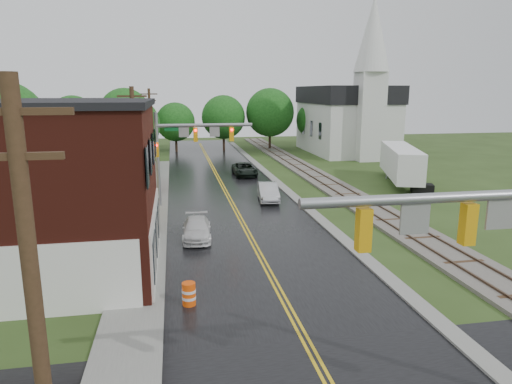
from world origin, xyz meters
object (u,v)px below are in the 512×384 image
object	(u,v)px
utility_pole_a	(37,328)
sedan_silver	(268,192)
suv_dark	(245,170)
utility_pole_c	(151,128)
brick_building	(0,190)
traffic_signal_far	(186,142)
utility_pole_b	(135,155)
semi_trailer	(401,162)
traffic_signal_near	(493,243)
tree_left_c	(76,135)
tree_left_b	(2,129)
construction_barrel	(189,294)
church	(349,112)
pickup_white	(197,229)
tree_left_e	(133,126)

from	to	relation	value
utility_pole_a	sedan_silver	size ratio (longest dim) A/B	2.07
suv_dark	utility_pole_c	bearing A→B (deg)	151.19
suv_dark	sedan_silver	xyz separation A→B (m)	(0.18, -11.30, 0.05)
utility_pole_c	suv_dark	bearing A→B (deg)	-27.96
brick_building	suv_dark	world-z (taller)	brick_building
traffic_signal_far	utility_pole_b	distance (m)	6.01
utility_pole_b	semi_trailer	world-z (taller)	utility_pole_b
traffic_signal_near	semi_trailer	bearing A→B (deg)	65.98
utility_pole_b	tree_left_c	distance (m)	19.24
tree_left_c	traffic_signal_near	bearing A→B (deg)	-65.44
tree_left_c	semi_trailer	world-z (taller)	tree_left_c
brick_building	traffic_signal_near	size ratio (longest dim) A/B	1.95
utility_pole_b	tree_left_b	distance (m)	14.87
utility_pole_c	construction_barrel	xyz separation A→B (m)	(2.82, -34.00, -4.22)
traffic_signal_near	brick_building	bearing A→B (deg)	140.83
tree_left_b	construction_barrel	xyz separation A→B (m)	(13.86, -21.90, -5.22)
utility_pole_a	tree_left_c	size ratio (longest dim) A/B	1.18
church	traffic_signal_near	size ratio (longest dim) A/B	2.72
church	tree_left_b	world-z (taller)	church
utility_pole_a	utility_pole_b	xyz separation A→B (m)	(0.00, 22.00, 0.00)
utility_pole_b	tree_left_b	world-z (taller)	tree_left_b
utility_pole_c	pickup_white	distance (m)	25.81
utility_pole_a	tree_left_e	bearing A→B (deg)	92.55
church	semi_trailer	bearing A→B (deg)	-98.27
tree_left_c	tree_left_e	world-z (taller)	tree_left_e
church	semi_trailer	size ratio (longest dim) A/B	1.79
tree_left_c	construction_barrel	xyz separation A→B (m)	(9.86, -29.90, -4.02)
traffic_signal_far	semi_trailer	xyz separation A→B (m)	(20.31, 4.99, -2.84)
semi_trailer	traffic_signal_near	bearing A→B (deg)	-114.02
traffic_signal_near	utility_pole_a	distance (m)	10.47
traffic_signal_far	sedan_silver	bearing A→B (deg)	5.13
suv_dark	pickup_white	xyz separation A→B (m)	(-6.04, -20.11, -0.07)
pickup_white	traffic_signal_far	bearing A→B (deg)	94.97
church	tree_left_e	distance (m)	29.91
tree_left_e	sedan_silver	distance (m)	22.20
utility_pole_c	sedan_silver	world-z (taller)	utility_pole_c
tree_left_b	construction_barrel	distance (m)	26.44
traffic_signal_near	construction_barrel	xyz separation A→B (m)	(-7.46, 8.00, -4.47)
traffic_signal_near	utility_pole_c	distance (m)	43.24
utility_pole_a	traffic_signal_near	bearing A→B (deg)	11.02
church	tree_left_c	distance (m)	36.59
traffic_signal_near	construction_barrel	bearing A→B (deg)	132.98
utility_pole_c	tree_left_e	distance (m)	2.79
construction_barrel	pickup_white	bearing A→B (deg)	84.90
tree_left_c	utility_pole_c	bearing A→B (deg)	30.20
tree_left_c	suv_dark	bearing A→B (deg)	-3.48
tree_left_b	utility_pole_a	bearing A→B (deg)	-70.90
brick_building	utility_pole_c	distance (m)	29.56
utility_pole_a	tree_left_b	xyz separation A→B (m)	(-11.05, 31.90, 1.00)
traffic_signal_far	tree_left_e	world-z (taller)	tree_left_e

